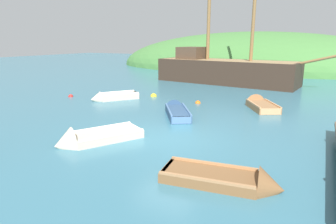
{
  "coord_description": "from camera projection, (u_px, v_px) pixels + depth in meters",
  "views": [
    {
      "loc": [
        5.12,
        -9.51,
        3.77
      ],
      "look_at": [
        -1.65,
        3.14,
        0.19
      ],
      "focal_mm": 30.8,
      "sensor_mm": 36.0,
      "label": 1
    }
  ],
  "objects": [
    {
      "name": "rowboat_outer_right",
      "position": [
        91.0,
        140.0,
        10.95
      ],
      "size": [
        2.68,
        3.48,
        1.21
      ],
      "rotation": [
        0.0,
        0.0,
        4.21
      ],
      "color": "beige",
      "rests_on": "ground"
    },
    {
      "name": "buoy_orange",
      "position": [
        198.0,
        103.0,
        17.74
      ],
      "size": [
        0.35,
        0.35,
        0.35
      ],
      "primitive_type": "sphere",
      "color": "orange",
      "rests_on": "ground"
    },
    {
      "name": "rowboat_near_dock",
      "position": [
        176.0,
        112.0,
        15.09
      ],
      "size": [
        2.74,
        3.4,
        0.95
      ],
      "rotation": [
        0.0,
        0.0,
        2.17
      ],
      "color": "#335175",
      "rests_on": "ground"
    },
    {
      "name": "rowboat_center",
      "position": [
        113.0,
        98.0,
        18.76
      ],
      "size": [
        2.57,
        3.05,
        0.92
      ],
      "rotation": [
        0.0,
        0.0,
        4.09
      ],
      "color": "beige",
      "rests_on": "ground"
    },
    {
      "name": "buoy_yellow",
      "position": [
        154.0,
        96.0,
        19.91
      ],
      "size": [
        0.44,
        0.44,
        0.44
      ],
      "primitive_type": "sphere",
      "color": "yellow",
      "rests_on": "ground"
    },
    {
      "name": "ground_plane",
      "position": [
        167.0,
        138.0,
        11.39
      ],
      "size": [
        120.0,
        120.0,
        0.0
      ],
      "primitive_type": "plane",
      "color": "teal"
    },
    {
      "name": "rowboat_portside",
      "position": [
        231.0,
        182.0,
        7.71
      ],
      "size": [
        3.35,
        1.58,
        1.09
      ],
      "rotation": [
        0.0,
        0.0,
        0.15
      ],
      "color": "brown",
      "rests_on": "ground"
    },
    {
      "name": "sailing_ship",
      "position": [
        224.0,
        74.0,
        26.02
      ],
      "size": [
        15.16,
        4.96,
        13.64
      ],
      "rotation": [
        0.0,
        0.0,
        -0.11
      ],
      "color": "#38281E",
      "rests_on": "ground"
    },
    {
      "name": "rowboat_outer_left",
      "position": [
        259.0,
        106.0,
        16.58
      ],
      "size": [
        2.51,
        3.15,
        1.13
      ],
      "rotation": [
        0.0,
        0.0,
        2.1
      ],
      "color": "#9E7047",
      "rests_on": "ground"
    },
    {
      "name": "buoy_red",
      "position": [
        71.0,
        97.0,
        19.81
      ],
      "size": [
        0.34,
        0.34,
        0.34
      ],
      "primitive_type": "sphere",
      "color": "red",
      "rests_on": "ground"
    },
    {
      "name": "shore_hill",
      "position": [
        252.0,
        67.0,
        41.5
      ],
      "size": [
        41.27,
        22.57,
        9.96
      ],
      "primitive_type": "ellipsoid",
      "color": "#477F3D",
      "rests_on": "ground"
    }
  ]
}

